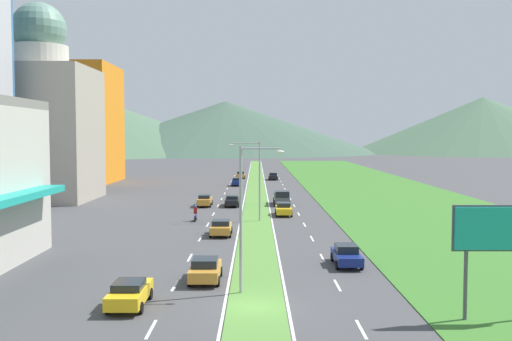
{
  "coord_description": "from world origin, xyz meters",
  "views": [
    {
      "loc": [
        -0.01,
        -31.02,
        9.39
      ],
      "look_at": [
        -0.23,
        49.81,
        4.48
      ],
      "focal_mm": 40.52,
      "sensor_mm": 36.0,
      "label": 1
    }
  ],
  "objects_px": {
    "car_8": "(206,200)",
    "pickup_truck_0": "(283,198)",
    "car_5": "(207,269)",
    "car_4": "(242,175)",
    "car_6": "(131,293)",
    "street_lamp_near": "(247,209)",
    "car_7": "(275,176)",
    "car_1": "(234,201)",
    "billboard_roadside": "(498,235)",
    "motorcycle_rider": "(197,214)",
    "car_3": "(348,255)",
    "car_9": "(285,209)",
    "car_0": "(223,228)",
    "car_2": "(238,182)",
    "street_lamp_mid": "(257,175)"
  },
  "relations": [
    {
      "from": "car_8",
      "to": "pickup_truck_0",
      "type": "relative_size",
      "value": 0.88
    },
    {
      "from": "car_5",
      "to": "car_8",
      "type": "bearing_deg",
      "value": 5.13
    },
    {
      "from": "car_4",
      "to": "car_6",
      "type": "relative_size",
      "value": 0.96
    },
    {
      "from": "car_8",
      "to": "car_5",
      "type": "bearing_deg",
      "value": -174.87
    },
    {
      "from": "street_lamp_near",
      "to": "car_4",
      "type": "distance_m",
      "value": 92.03
    },
    {
      "from": "car_7",
      "to": "car_1",
      "type": "bearing_deg",
      "value": -8.48
    },
    {
      "from": "billboard_roadside",
      "to": "motorcycle_rider",
      "type": "distance_m",
      "value": 39.13
    },
    {
      "from": "street_lamp_near",
      "to": "motorcycle_rider",
      "type": "height_order",
      "value": "street_lamp_near"
    },
    {
      "from": "street_lamp_near",
      "to": "car_3",
      "type": "distance_m",
      "value": 11.26
    },
    {
      "from": "billboard_roadside",
      "to": "car_3",
      "type": "height_order",
      "value": "billboard_roadside"
    },
    {
      "from": "street_lamp_near",
      "to": "car_3",
      "type": "relative_size",
      "value": 2.01
    },
    {
      "from": "car_4",
      "to": "car_6",
      "type": "xyz_separation_m",
      "value": [
        -3.62,
        -94.44,
        -0.03
      ]
    },
    {
      "from": "car_6",
      "to": "car_1",
      "type": "bearing_deg",
      "value": -4.81
    },
    {
      "from": "car_6",
      "to": "motorcycle_rider",
      "type": "relative_size",
      "value": 2.23
    },
    {
      "from": "car_4",
      "to": "car_8",
      "type": "height_order",
      "value": "car_4"
    },
    {
      "from": "car_3",
      "to": "car_6",
      "type": "xyz_separation_m",
      "value": [
        -13.51,
        -10.09,
        0.0
      ]
    },
    {
      "from": "street_lamp_near",
      "to": "car_5",
      "type": "height_order",
      "value": "street_lamp_near"
    },
    {
      "from": "car_9",
      "to": "motorcycle_rider",
      "type": "height_order",
      "value": "motorcycle_rider"
    },
    {
      "from": "billboard_roadside",
      "to": "car_8",
      "type": "distance_m",
      "value": 51.34
    },
    {
      "from": "car_6",
      "to": "pickup_truck_0",
      "type": "relative_size",
      "value": 0.83
    },
    {
      "from": "car_0",
      "to": "car_6",
      "type": "bearing_deg",
      "value": 170.74
    },
    {
      "from": "car_9",
      "to": "car_1",
      "type": "bearing_deg",
      "value": -144.29
    },
    {
      "from": "car_0",
      "to": "car_9",
      "type": "height_order",
      "value": "car_9"
    },
    {
      "from": "car_6",
      "to": "billboard_roadside",
      "type": "bearing_deg",
      "value": -97.43
    },
    {
      "from": "car_0",
      "to": "car_9",
      "type": "bearing_deg",
      "value": -25.51
    },
    {
      "from": "car_7",
      "to": "motorcycle_rider",
      "type": "height_order",
      "value": "motorcycle_rider"
    },
    {
      "from": "car_2",
      "to": "car_0",
      "type": "bearing_deg",
      "value": -179.68
    },
    {
      "from": "car_4",
      "to": "car_5",
      "type": "height_order",
      "value": "car_4"
    },
    {
      "from": "car_7",
      "to": "car_0",
      "type": "bearing_deg",
      "value": -5.8
    },
    {
      "from": "car_7",
      "to": "car_9",
      "type": "relative_size",
      "value": 1.0
    },
    {
      "from": "car_6",
      "to": "car_9",
      "type": "relative_size",
      "value": 1.02
    },
    {
      "from": "billboard_roadside",
      "to": "pickup_truck_0",
      "type": "xyz_separation_m",
      "value": [
        -8.62,
        48.9,
        -3.42
      ]
    },
    {
      "from": "car_0",
      "to": "street_lamp_near",
      "type": "bearing_deg",
      "value": -172.38
    },
    {
      "from": "car_6",
      "to": "car_8",
      "type": "height_order",
      "value": "car_8"
    },
    {
      "from": "street_lamp_mid",
      "to": "car_1",
      "type": "xyz_separation_m",
      "value": [
        -3.14,
        13.54,
        -4.35
      ]
    },
    {
      "from": "street_lamp_mid",
      "to": "car_6",
      "type": "xyz_separation_m",
      "value": [
        -6.94,
        -31.53,
        -4.35
      ]
    },
    {
      "from": "billboard_roadside",
      "to": "motorcycle_rider",
      "type": "height_order",
      "value": "billboard_roadside"
    },
    {
      "from": "motorcycle_rider",
      "to": "pickup_truck_0",
      "type": "bearing_deg",
      "value": -34.48
    },
    {
      "from": "billboard_roadside",
      "to": "car_4",
      "type": "distance_m",
      "value": 98.21
    },
    {
      "from": "car_8",
      "to": "motorcycle_rider",
      "type": "xyz_separation_m",
      "value": [
        0.18,
        -13.43,
        -0.05
      ]
    },
    {
      "from": "street_lamp_near",
      "to": "car_0",
      "type": "xyz_separation_m",
      "value": [
        -2.67,
        19.96,
        -4.29
      ]
    },
    {
      "from": "car_0",
      "to": "car_7",
      "type": "xyz_separation_m",
      "value": [
        6.91,
        68.11,
        0.01
      ]
    },
    {
      "from": "street_lamp_mid",
      "to": "car_8",
      "type": "relative_size",
      "value": 1.84
    },
    {
      "from": "car_7",
      "to": "pickup_truck_0",
      "type": "relative_size",
      "value": 0.81
    },
    {
      "from": "pickup_truck_0",
      "to": "car_9",
      "type": "bearing_deg",
      "value": -1.36
    },
    {
      "from": "car_8",
      "to": "car_7",
      "type": "bearing_deg",
      "value": -12.94
    },
    {
      "from": "car_1",
      "to": "car_3",
      "type": "relative_size",
      "value": 1.08
    },
    {
      "from": "car_3",
      "to": "car_4",
      "type": "bearing_deg",
      "value": -173.31
    },
    {
      "from": "street_lamp_near",
      "to": "car_3",
      "type": "xyz_separation_m",
      "value": [
        7.17,
        7.55,
        -4.3
      ]
    },
    {
      "from": "car_7",
      "to": "pickup_truck_0",
      "type": "distance_m",
      "value": 44.2
    }
  ]
}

